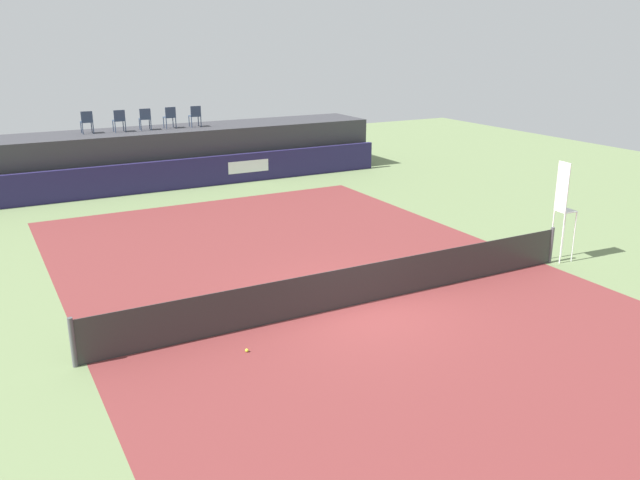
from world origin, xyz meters
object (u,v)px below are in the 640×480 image
(spectator_chair_far_left, at_px, (87,121))
(net_post_far, at_px, (551,245))
(spectator_chair_center, at_px, (145,118))
(net_post_near, at_px, (73,342))
(tennis_ball, at_px, (247,350))
(umpire_chair, at_px, (563,205))
(spectator_chair_left, at_px, (119,120))
(spectator_chair_far_right, at_px, (195,115))
(spectator_chair_right, at_px, (170,116))

(spectator_chair_far_left, relative_size, net_post_far, 0.89)
(spectator_chair_center, relative_size, net_post_far, 0.89)
(net_post_near, height_order, tennis_ball, net_post_near)
(net_post_near, bearing_deg, umpire_chair, 0.05)
(spectator_chair_left, xyz_separation_m, tennis_ball, (-1.24, -16.16, -2.66))
(spectator_chair_far_right, relative_size, net_post_far, 0.89)
(spectator_chair_center, xyz_separation_m, net_post_near, (-5.36, -15.20, -2.19))
(spectator_chair_center, relative_size, spectator_chair_far_right, 1.00)
(umpire_chair, bearing_deg, spectator_chair_far_right, 109.08)
(spectator_chair_right, relative_size, spectator_chair_far_right, 1.00)
(spectator_chair_far_left, relative_size, spectator_chair_right, 1.00)
(spectator_chair_left, relative_size, net_post_far, 0.89)
(spectator_chair_center, xyz_separation_m, umpire_chair, (7.35, -15.19, -1.11))
(spectator_chair_right, xyz_separation_m, tennis_ball, (-3.34, -16.26, -2.66))
(umpire_chair, height_order, net_post_near, umpire_chair)
(spectator_chair_left, xyz_separation_m, net_post_far, (8.09, -15.17, -2.19))
(spectator_chair_left, bearing_deg, spectator_chair_far_left, 172.19)
(spectator_chair_far_left, distance_m, spectator_chair_right, 3.31)
(spectator_chair_far_left, height_order, umpire_chair, spectator_chair_far_left)
(spectator_chair_far_right, relative_size, tennis_ball, 13.06)
(net_post_far, bearing_deg, tennis_ball, -173.92)
(net_post_far, bearing_deg, spectator_chair_left, 118.07)
(spectator_chair_far_right, height_order, umpire_chair, spectator_chair_far_right)
(spectator_chair_right, xyz_separation_m, net_post_near, (-6.40, -15.26, -2.19))
(spectator_chair_left, relative_size, spectator_chair_right, 1.00)
(spectator_chair_far_right, height_order, net_post_far, spectator_chair_far_right)
(tennis_ball, bearing_deg, spectator_chair_left, 85.60)
(spectator_chair_left, distance_m, umpire_chair, 17.36)
(spectator_chair_center, height_order, net_post_far, spectator_chair_center)
(spectator_chair_far_right, height_order, net_post_near, spectator_chair_far_right)
(net_post_near, distance_m, net_post_far, 12.40)
(net_post_near, relative_size, tennis_ball, 14.71)
(spectator_chair_right, distance_m, umpire_chair, 16.54)
(spectator_chair_far_left, relative_size, net_post_near, 0.89)
(spectator_chair_center, height_order, net_post_near, spectator_chair_center)
(spectator_chair_far_left, distance_m, umpire_chair, 18.12)
(spectator_chair_far_right, bearing_deg, tennis_ball, -105.21)
(net_post_far, bearing_deg, spectator_chair_far_left, 121.25)
(spectator_chair_far_left, height_order, tennis_ball, spectator_chair_far_left)
(spectator_chair_left, height_order, tennis_ball, spectator_chair_left)
(spectator_chair_far_right, distance_m, tennis_ball, 16.96)
(spectator_chair_left, height_order, spectator_chair_far_right, same)
(spectator_chair_far_right, height_order, tennis_ball, spectator_chair_far_right)
(spectator_chair_right, bearing_deg, spectator_chair_far_right, -4.89)
(spectator_chair_center, relative_size, spectator_chair_right, 1.00)
(spectator_chair_left, height_order, net_post_near, spectator_chair_left)
(spectator_chair_right, distance_m, net_post_near, 16.70)
(spectator_chair_far_left, xyz_separation_m, spectator_chair_center, (2.26, -0.13, 0.00))
(spectator_chair_left, distance_m, spectator_chair_far_right, 3.15)
(spectator_chair_left, xyz_separation_m, spectator_chair_center, (1.04, 0.03, 0.00))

